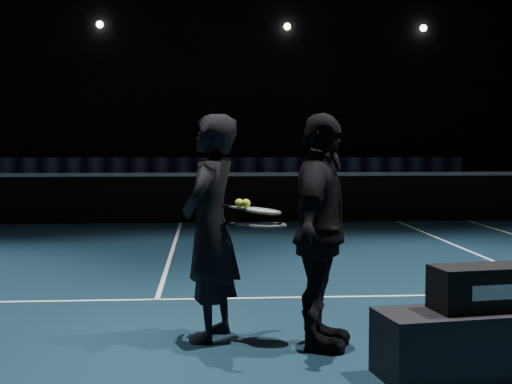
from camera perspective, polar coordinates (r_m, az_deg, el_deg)
floor at (r=13.28m, az=-6.04°, el=-2.55°), size 36.00×36.00×0.00m
wall_back at (r=31.38m, az=-4.93°, el=10.37°), size 30.00×0.00×30.00m
court_lines at (r=13.28m, az=-6.04°, el=-2.53°), size 10.98×23.78×0.01m
net_mesh at (r=13.24m, az=-6.06°, el=-0.61°), size 12.80×0.02×0.86m
net_tape at (r=13.21m, az=-6.07°, el=1.40°), size 12.80×0.03×0.07m
sponsor_backdrop at (r=28.71m, az=-4.96°, el=1.87°), size 22.00×0.15×0.90m
fixtures_far at (r=31.39m, az=-4.96°, el=13.13°), size 20.00×0.30×0.30m
player_bench at (r=4.97m, az=17.89°, el=-11.32°), size 1.48×0.69×0.43m
racket_bag at (r=4.88m, az=17.98°, el=-7.27°), size 0.75×0.41×0.29m
bag_signature at (r=4.74m, az=18.68°, el=-7.62°), size 0.33×0.06×0.10m
player_a at (r=5.43m, az=-3.67°, el=-2.86°), size 0.62×0.74×1.72m
player_b at (r=5.20m, az=5.17°, el=-3.17°), size 0.72×1.09×1.72m
racket_lower at (r=5.29m, az=0.91°, el=-2.67°), size 0.71×0.44×0.03m
racket_upper at (r=5.33m, az=0.51°, el=-1.52°), size 0.71×0.40×0.10m
tennis_balls at (r=5.34m, az=-1.09°, el=-0.74°), size 0.12×0.10×0.12m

